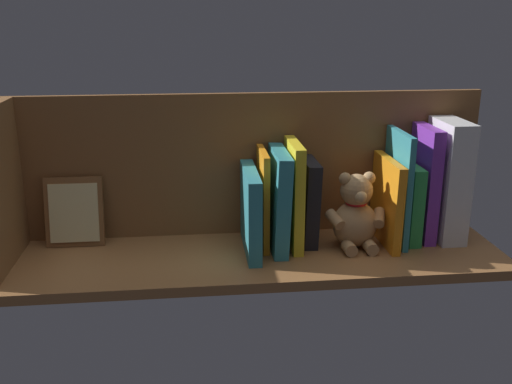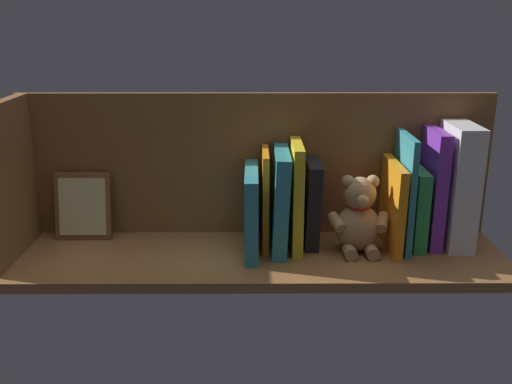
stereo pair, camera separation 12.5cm
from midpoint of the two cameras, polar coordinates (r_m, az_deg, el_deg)
name	(u,v)px [view 1 (the left image)]	position (r cm, az deg, el deg)	size (l,w,h in cm)	color
ground_plane	(256,257)	(129.95, -2.76, -6.47)	(109.73, 30.78, 2.20)	brown
shelf_back_panel	(250,165)	(136.41, -3.22, 2.68)	(109.73, 1.50, 33.63)	brown
dictionary_thick_white	(448,180)	(139.12, 15.94, 1.09)	(5.90, 14.12, 27.90)	silver
book_0	(424,183)	(137.94, 13.77, 0.82)	(2.83, 13.15, 26.49)	purple
book_1	(408,201)	(137.59, 12.21, -0.95)	(2.85, 13.93, 18.04)	green
book_2	(397,187)	(134.65, 11.19, 0.44)	(1.37, 15.79, 25.82)	teal
book_3	(387,201)	(133.94, 10.17, -0.95)	(1.90, 17.71, 19.78)	orange
teddy_bear	(356,214)	(130.98, 7.11, -2.25)	(14.17, 11.18, 17.46)	tan
book_4	(308,201)	(132.62, 2.49, -0.98)	(3.10, 12.58, 19.28)	black
book_5	(294,194)	(129.98, 1.01, -0.28)	(2.28, 15.60, 23.91)	yellow
book_6	(278,200)	(128.98, -0.56, -0.81)	(3.15, 17.43, 22.25)	teal
book_7	(263,198)	(130.33, -2.04, -0.67)	(1.38, 14.09, 22.04)	orange
book_8	(251,211)	(127.84, -3.32, -1.91)	(2.90, 20.22, 18.43)	teal
picture_frame_leaning	(74,212)	(139.49, -19.92, -1.92)	(12.94, 4.39, 15.79)	brown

